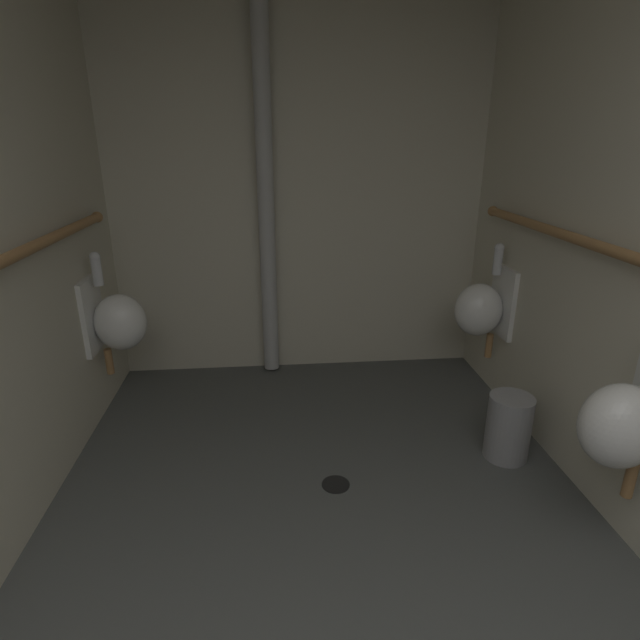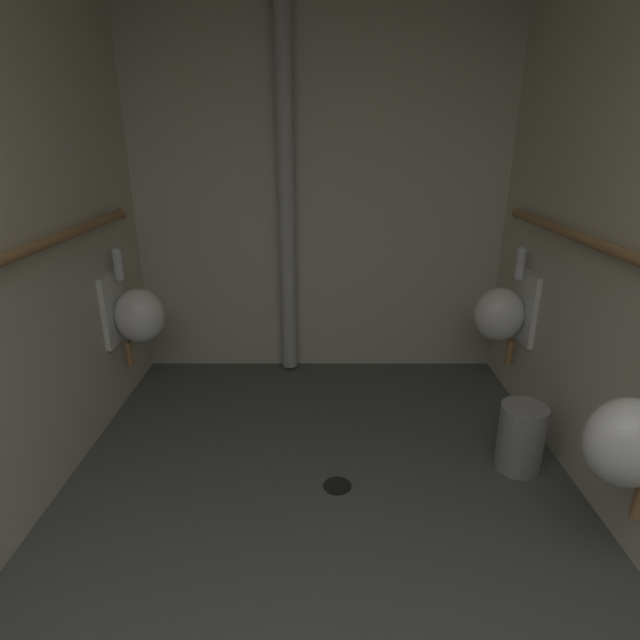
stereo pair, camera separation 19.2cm
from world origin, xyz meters
TOP-DOWN VIEW (x-y plane):
  - floor at (0.00, 1.89)m, footprint 2.66×3.90m
  - wall_back at (0.00, 3.81)m, footprint 2.66×0.06m
  - urinal_left_mid at (-1.12, 3.20)m, footprint 0.32×0.30m
  - urinal_right_mid at (1.12, 1.84)m, footprint 0.32×0.30m
  - urinal_right_far at (1.12, 3.22)m, footprint 0.32×0.30m
  - standpipe_back_wall at (-0.22, 3.70)m, footprint 0.11×0.11m
  - floor_drain at (0.09, 2.35)m, footprint 0.14×0.14m
  - waste_bin at (1.03, 2.51)m, footprint 0.23×0.23m

SIDE VIEW (x-z plane):
  - floor at x=0.00m, z-range -0.08..0.00m
  - floor_drain at x=0.09m, z-range 0.00..0.01m
  - waste_bin at x=1.03m, z-range 0.00..0.36m
  - urinal_left_mid at x=-1.12m, z-range 0.23..0.98m
  - urinal_right_mid at x=1.12m, z-range 0.23..0.98m
  - urinal_right_far at x=1.12m, z-range 0.23..0.98m
  - wall_back at x=0.00m, z-range 0.00..2.70m
  - standpipe_back_wall at x=-0.22m, z-range 0.02..2.68m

